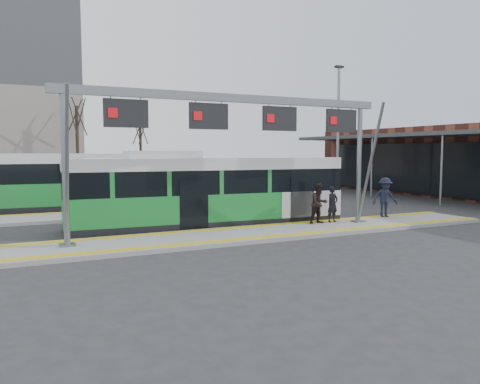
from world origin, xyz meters
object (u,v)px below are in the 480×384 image
(passenger_b, at_px, (319,203))
(passenger_c, at_px, (385,197))
(hero_bus, at_px, (207,192))
(gantry, at_px, (238,123))
(passenger_a, at_px, (333,204))

(passenger_b, distance_m, passenger_c, 3.95)
(passenger_c, bearing_deg, hero_bus, -176.82)
(gantry, xyz_separation_m, hero_bus, (-0.19, 2.68, -2.82))
(hero_bus, distance_m, passenger_b, 4.82)
(hero_bus, height_order, passenger_c, hero_bus)
(passenger_c, bearing_deg, gantry, -158.17)
(passenger_a, height_order, passenger_c, passenger_c)
(hero_bus, xyz_separation_m, passenger_b, (4.22, -2.28, -0.47))
(hero_bus, height_order, passenger_a, hero_bus)
(passenger_b, height_order, passenger_c, passenger_c)
(passenger_c, bearing_deg, passenger_b, -158.82)
(passenger_b, bearing_deg, passenger_c, 1.46)
(gantry, height_order, passenger_a, gantry)
(gantry, bearing_deg, passenger_a, 5.65)
(gantry, height_order, hero_bus, gantry)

